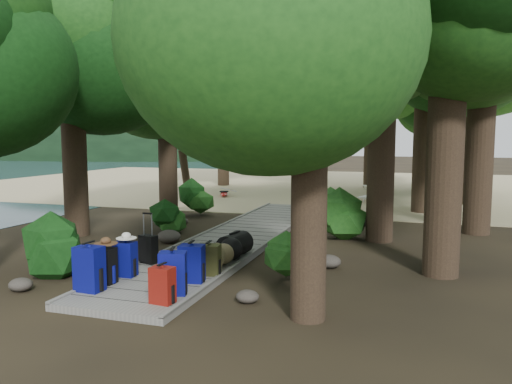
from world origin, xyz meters
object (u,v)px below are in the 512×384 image
(backpack_left_a, at_px, (89,266))
(backpack_left_c, at_px, (125,257))
(duffel_right_black, at_px, (235,245))
(kayak, at_px, (224,193))
(backpack_right_b, at_px, (173,271))
(duffel_right_khaki, at_px, (214,257))
(suitcase_on_boardwalk, at_px, (148,249))
(lone_suitcase_on_sand, at_px, (311,197))
(backpack_left_b, at_px, (104,264))
(sun_lounger, at_px, (371,194))
(backpack_right_a, at_px, (162,283))
(backpack_right_c, at_px, (192,261))
(backpack_right_d, at_px, (209,258))

(backpack_left_a, distance_m, backpack_left_c, 0.95)
(backpack_left_c, xyz_separation_m, duffel_right_black, (1.37, 2.03, -0.10))
(kayak, bearing_deg, backpack_right_b, -91.30)
(backpack_right_b, xyz_separation_m, duffel_right_khaki, (0.01, 1.67, -0.16))
(suitcase_on_boardwalk, relative_size, lone_suitcase_on_sand, 0.90)
(backpack_left_b, relative_size, backpack_right_b, 0.89)
(backpack_left_b, bearing_deg, lone_suitcase_on_sand, 86.27)
(backpack_left_a, relative_size, sun_lounger, 0.45)
(sun_lounger, bearing_deg, duffel_right_black, -80.09)
(duffel_right_khaki, height_order, kayak, duffel_right_khaki)
(backpack_right_a, distance_m, duffel_right_black, 3.15)
(backpack_left_c, height_order, kayak, backpack_left_c)
(backpack_right_c, height_order, duffel_right_khaki, backpack_right_c)
(backpack_left_b, height_order, suitcase_on_boardwalk, backpack_left_b)
(backpack_left_c, relative_size, backpack_right_c, 0.97)
(backpack_left_c, bearing_deg, lone_suitcase_on_sand, 82.19)
(lone_suitcase_on_sand, bearing_deg, suitcase_on_boardwalk, -100.42)
(backpack_left_a, height_order, lone_suitcase_on_sand, backpack_left_a)
(sun_lounger, bearing_deg, backpack_right_b, -78.49)
(backpack_right_c, relative_size, duffel_right_khaki, 1.11)
(backpack_right_d, bearing_deg, backpack_right_a, -98.53)
(backpack_left_c, bearing_deg, backpack_right_a, -41.62)
(backpack_left_c, height_order, duffel_right_black, backpack_left_c)
(backpack_right_d, relative_size, duffel_right_khaki, 0.95)
(backpack_right_d, bearing_deg, sun_lounger, 74.64)
(backpack_left_b, xyz_separation_m, backpack_right_d, (1.50, 1.05, -0.03))
(backpack_right_c, height_order, sun_lounger, backpack_right_c)
(suitcase_on_boardwalk, distance_m, lone_suitcase_on_sand, 10.29)
(backpack_left_c, xyz_separation_m, suitcase_on_boardwalk, (-0.08, 0.96, -0.07))
(backpack_left_c, distance_m, backpack_right_b, 1.48)
(backpack_left_b, bearing_deg, backpack_right_b, -5.31)
(backpack_left_b, xyz_separation_m, suitcase_on_boardwalk, (0.02, 1.46, -0.06))
(duffel_right_khaki, bearing_deg, backpack_right_c, -105.71)
(duffel_right_khaki, relative_size, kayak, 0.23)
(suitcase_on_boardwalk, bearing_deg, sun_lounger, 90.79)
(backpack_right_c, xyz_separation_m, kayak, (-4.44, 12.84, -0.32))
(backpack_left_a, distance_m, backpack_right_c, 1.69)
(duffel_right_black, height_order, lone_suitcase_on_sand, lone_suitcase_on_sand)
(backpack_right_b, relative_size, lone_suitcase_on_sand, 1.22)
(backpack_right_d, distance_m, duffel_right_khaki, 0.44)
(duffel_right_black, bearing_deg, backpack_left_b, -110.96)
(backpack_left_c, relative_size, suitcase_on_boardwalk, 1.24)
(backpack_left_a, xyz_separation_m, lone_suitcase_on_sand, (1.21, 12.12, -0.20))
(duffel_right_khaki, relative_size, sun_lounger, 0.35)
(lone_suitcase_on_sand, bearing_deg, backpack_left_c, -99.42)
(backpack_right_a, relative_size, kayak, 0.21)
(duffel_right_khaki, distance_m, suitcase_on_boardwalk, 1.41)
(backpack_right_a, height_order, sun_lounger, backpack_right_a)
(backpack_right_c, height_order, lone_suitcase_on_sand, backpack_right_c)
(backpack_right_d, distance_m, lone_suitcase_on_sand, 10.62)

